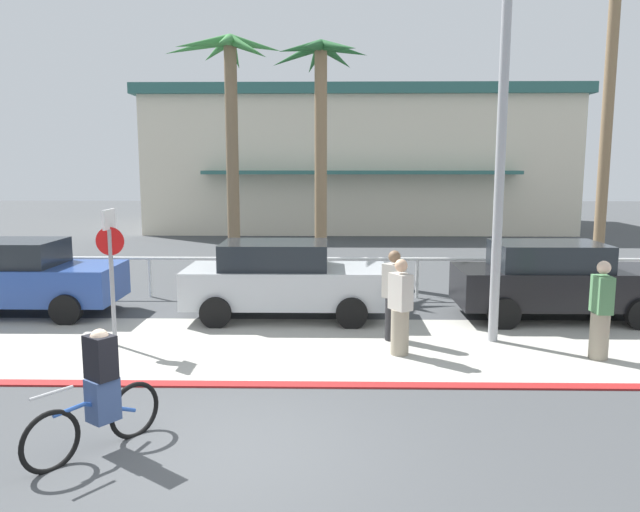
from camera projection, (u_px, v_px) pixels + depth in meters
name	position (u px, v px, depth m)	size (l,w,h in m)	color
ground_plane	(287.00, 286.00, 17.12)	(80.00, 80.00, 0.00)	#424447
sidewalk_strip	(265.00, 346.00, 11.38)	(44.00, 4.00, 0.02)	#ADAAA0
curb_paint	(251.00, 384.00, 9.40)	(44.00, 0.24, 0.03)	maroon
building_backdrop	(356.00, 161.00, 33.78)	(21.32, 12.29, 7.07)	beige
rail_fence	(283.00, 265.00, 15.51)	(25.05, 0.08, 1.04)	white
stop_sign_bike_lane	(111.00, 258.00, 11.19)	(0.52, 0.56, 2.56)	gray
streetlight_curb	(506.00, 113.00, 10.86)	(0.24, 2.54, 7.50)	#9EA0A5
palm_tree_0	(229.00, 94.00, 17.39)	(3.38, 3.67, 7.00)	#756047
palm_tree_1	(320.00, 101.00, 17.58)	(2.90, 3.77, 6.87)	#846B4C
palm_tree_2	(612.00, 40.00, 19.40)	(3.34, 3.67, 10.14)	#846B4C
car_blue_1	(17.00, 277.00, 13.74)	(4.40, 2.02, 1.69)	#284793
car_silver_2	(284.00, 279.00, 13.45)	(4.40, 2.02, 1.69)	#B2B7BC
car_black_3	(556.00, 280.00, 13.33)	(4.40, 2.02, 1.69)	black
cyclist_blue_0	(99.00, 394.00, 7.20)	(1.13, 1.50, 1.50)	black
pedestrian_0	(601.00, 314.00, 10.53)	(0.32, 0.40, 1.74)	gray
pedestrian_1	(400.00, 311.00, 10.78)	(0.44, 0.48, 1.74)	gray
pedestrian_2	(394.00, 299.00, 11.67)	(0.47, 0.46, 1.76)	#232326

